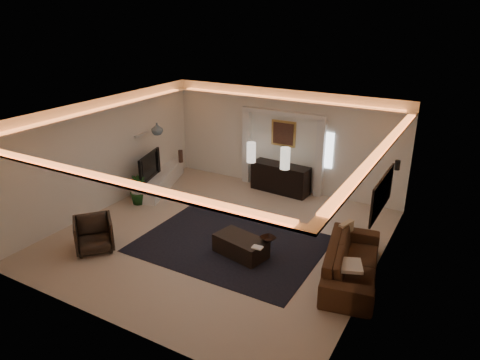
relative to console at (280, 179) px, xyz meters
The scene contains 33 objects.
floor 3.18m from the console, 91.69° to the right, with size 7.00×7.00×0.00m, color #BDA98E.
ceiling 4.03m from the console, 91.69° to the right, with size 7.00×7.00×0.00m, color white.
wall_back 1.11m from the console, 105.20° to the left, with size 7.00×7.00×0.00m, color white.
wall_front 6.74m from the console, 90.80° to the right, with size 7.00×7.00×0.00m, color white.
wall_left 4.90m from the console, 138.70° to the right, with size 7.00×7.00×0.00m, color white.
wall_right 4.76m from the console, 42.82° to the right, with size 7.00×7.00×0.00m, color white.
cove_soffit 3.86m from the console, 91.69° to the right, with size 7.00×7.00×0.04m, color silver.
daylight_slit 1.61m from the console, 14.42° to the left, with size 0.25×0.03×1.00m, color white.
area_rug 3.39m from the console, 84.78° to the right, with size 4.00×3.00×0.01m, color black.
pilaster_left 1.45m from the console, 168.93° to the left, with size 0.22×0.20×2.20m, color silver.
pilaster_right 1.29m from the console, 12.96° to the left, with size 0.22×0.20×2.20m, color silver.
alcove_header 1.87m from the console, 110.98° to the left, with size 2.52×0.20×0.12m, color silver.
painting_frame 1.29m from the console, 106.58° to the left, with size 0.74×0.04×0.74m, color tan.
painting_canvas 1.29m from the console, 107.93° to the left, with size 0.62×0.02×0.62m, color #4C2D1E.
art_panel_frame 4.61m from the console, 40.23° to the right, with size 0.04×1.64×0.74m, color black.
art_panel_gold 4.59m from the console, 40.44° to the right, with size 0.02×1.50×0.62m, color tan.
wall_sconce 3.65m from the console, 16.23° to the right, with size 0.12×0.12×0.22m, color black.
wall_niche 4.14m from the console, 153.56° to the right, with size 0.10×0.55×0.04m, color silver.
console is the anchor object (origin of this frame).
lamp_left 1.11m from the console, 165.91° to the right, with size 0.26×0.26×0.58m, color white.
lamp_right 0.78m from the console, 48.15° to the right, with size 0.27×0.27×0.61m, color white.
media_ledge 3.56m from the console, 155.70° to the right, with size 0.65×2.60×0.49m, color white.
tv 3.85m from the console, 147.94° to the right, with size 0.17×1.30×0.75m, color black.
figurine 3.28m from the console, behind, with size 0.14×0.14×0.38m, color #4C332A.
ginger_jar 3.76m from the console, 152.55° to the right, with size 0.32×0.32×0.34m, color slate.
plant 4.02m from the console, 138.44° to the right, with size 0.44×0.44×0.79m, color #163913.
sofa 4.51m from the console, 47.35° to the right, with size 0.96×2.45×0.72m, color #37281B.
throw_blanket 4.88m from the console, 51.17° to the right, with size 0.60×0.49×0.06m, color white.
throw_pillow 3.64m from the console, 43.00° to the right, with size 0.12×0.40×0.40m, color tan.
coffee_table 3.71m from the console, 78.57° to the right, with size 1.13×0.62×0.42m, color black.
bowl 3.69m from the console, 69.48° to the right, with size 0.32×0.32×0.08m, color black.
magazine 4.04m from the console, 72.08° to the right, with size 0.22×0.16×0.03m, color white.
armchair 5.47m from the console, 113.56° to the right, with size 0.79×0.82×0.74m, color black.
Camera 1 is at (4.91, -7.74, 5.02)m, focal length 33.10 mm.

